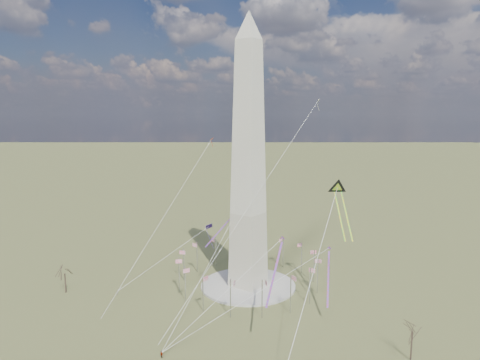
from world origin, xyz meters
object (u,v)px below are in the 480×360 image
Objects in this scene: washington_monument at (248,161)px; person_west at (118,293)px; kite_delta_black at (338,191)px; tree_near at (413,329)px.

person_west is (-33.65, -34.55, -47.16)m from washington_monument.
kite_delta_black reaches higher than person_west.
tree_near is 99.51m from person_west.
tree_near is at bearing 107.01° from kite_delta_black.
tree_near is at bearing -124.55° from person_west.
washington_monument is at bearing 166.96° from tree_near.
tree_near reaches higher than person_west.
washington_monument is at bearing -90.32° from person_west.
person_west is at bearing -168.46° from tree_near.
washington_monument reaches higher than kite_delta_black.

